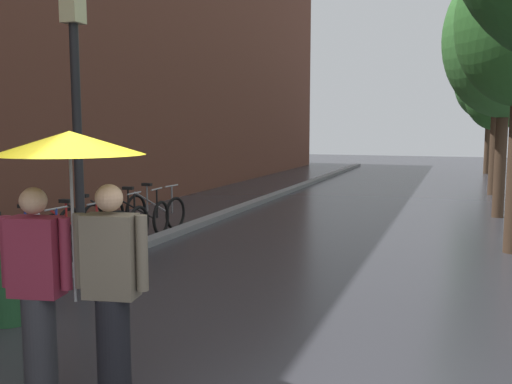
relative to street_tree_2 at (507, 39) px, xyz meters
name	(u,v)px	position (x,y,z in m)	size (l,w,h in m)	color
building_facade	(17,26)	(-13.02, -1.38, 0.84)	(8.00, 36.00, 10.07)	brown
kerb_strip	(236,209)	(-6.22, -1.38, -4.13)	(0.30, 36.00, 0.12)	slate
street_tree_2	(507,39)	(0.00, 0.00, 0.00)	(2.87, 2.87, 6.05)	#473323
street_tree_3	(499,66)	(0.12, 4.82, -0.14)	(2.59, 2.59, 5.51)	#473323
street_tree_4	(497,89)	(0.35, 9.07, -0.59)	(2.45, 2.45, 5.20)	#473323
street_tree_5	(490,82)	(0.29, 13.41, -0.02)	(3.13, 3.13, 5.94)	#473323
parked_bicycle_1	(5,253)	(-6.92, -8.34, -3.82)	(1.10, 0.73, 0.96)	black
parked_bicycle_2	(36,242)	(-7.05, -7.58, -3.82)	(1.12, 0.76, 0.96)	black
parked_bicycle_3	(77,235)	(-6.84, -6.87, -3.82)	(1.11, 0.75, 0.96)	black
parked_bicycle_4	(93,227)	(-7.05, -6.15, -3.82)	(1.09, 0.72, 0.96)	black
parked_bicycle_5	(115,221)	(-7.02, -5.52, -3.82)	(1.09, 0.71, 0.96)	black
parked_bicycle_6	(138,216)	(-6.98, -4.80, -3.82)	(1.13, 0.79, 0.96)	black
parked_bicycle_7	(155,211)	(-6.99, -4.09, -3.82)	(1.13, 0.79, 0.96)	black
couple_under_umbrella	(72,224)	(-3.69, -10.89, -2.77)	(1.19, 1.13, 2.13)	#2D2D33
street_lamp_post	(77,120)	(-5.62, -8.32, -1.95)	(0.24, 0.24, 3.79)	black
litter_bin	(10,285)	(-5.53, -9.69, -3.77)	(0.44, 0.44, 0.85)	#1E4C28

